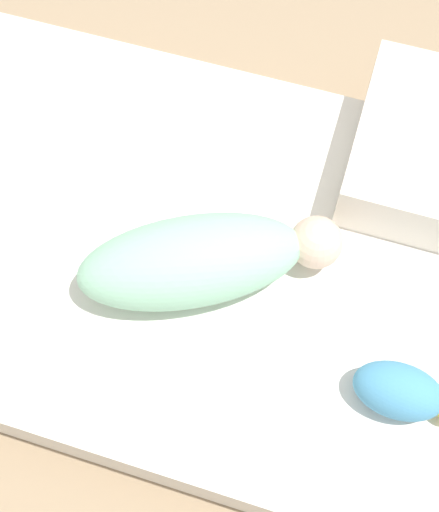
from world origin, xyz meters
TOP-DOWN VIEW (x-y plane):
  - ground_plane at (0.00, 0.00)m, footprint 12.00×12.00m
  - bed_mattress at (0.00, 0.00)m, footprint 1.59×0.87m
  - swaddled_baby at (-0.07, -0.06)m, footprint 0.48×0.35m
  - pillow at (0.29, 0.31)m, footprint 0.31×0.39m
  - turtle_plush at (0.34, -0.19)m, footprint 0.20×0.10m

SIDE VIEW (x-z plane):
  - ground_plane at x=0.00m, z-range 0.00..0.00m
  - bed_mattress at x=0.00m, z-range 0.00..0.13m
  - turtle_plush at x=0.34m, z-range 0.13..0.22m
  - pillow at x=0.29m, z-range 0.13..0.25m
  - swaddled_baby at x=-0.07m, z-range 0.13..0.28m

